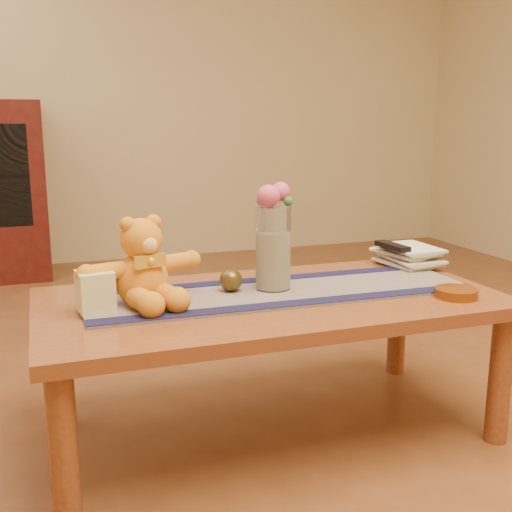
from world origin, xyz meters
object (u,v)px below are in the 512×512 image
object	(u,v)px
pillar_candle	(95,291)
bronze_ball	(231,280)
amber_dish	(456,293)
tv_remote	(392,246)
glass_vase	(273,248)
book_bottom	(390,266)
teddy_bear	(141,262)

from	to	relation	value
pillar_candle	bronze_ball	xyz separation A→B (m)	(0.41, 0.07, -0.02)
pillar_candle	amber_dish	distance (m)	1.07
tv_remote	amber_dish	world-z (taller)	tv_remote
tv_remote	amber_dish	bearing A→B (deg)	-95.83
glass_vase	amber_dish	size ratio (longest dim) A/B	2.00
book_bottom	tv_remote	distance (m)	0.08
teddy_bear	book_bottom	distance (m)	0.95
teddy_bear	tv_remote	distance (m)	0.94
bronze_ball	amber_dish	world-z (taller)	bronze_ball
teddy_bear	pillar_candle	xyz separation A→B (m)	(-0.14, -0.04, -0.06)
pillar_candle	amber_dish	size ratio (longest dim) A/B	0.87
bronze_ball	glass_vase	bearing A→B (deg)	-5.92
tv_remote	amber_dish	xyz separation A→B (m)	(-0.01, -0.39, -0.07)
pillar_candle	glass_vase	xyz separation A→B (m)	(0.55, 0.06, 0.07)
bronze_ball	book_bottom	world-z (taller)	bronze_ball
tv_remote	book_bottom	bearing A→B (deg)	90.00
bronze_ball	amber_dish	distance (m)	0.69
glass_vase	book_bottom	bearing A→B (deg)	15.89
amber_dish	bronze_ball	bearing A→B (deg)	157.10
teddy_bear	pillar_candle	bearing A→B (deg)	-178.29
book_bottom	amber_dish	world-z (taller)	amber_dish
pillar_candle	book_bottom	distance (m)	1.08
teddy_bear	book_bottom	bearing A→B (deg)	-6.16
glass_vase	book_bottom	distance (m)	0.55
bronze_ball	amber_dish	xyz separation A→B (m)	(0.64, -0.27, -0.03)
glass_vase	bronze_ball	xyz separation A→B (m)	(-0.13, 0.01, -0.09)
bronze_ball	tv_remote	world-z (taller)	tv_remote
teddy_bear	book_bottom	world-z (taller)	teddy_bear
book_bottom	tv_remote	size ratio (longest dim) A/B	1.39
bronze_ball	tv_remote	xyz separation A→B (m)	(0.65, 0.12, 0.04)
tv_remote	amber_dish	size ratio (longest dim) A/B	1.23
glass_vase	bronze_ball	size ratio (longest dim) A/B	3.66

